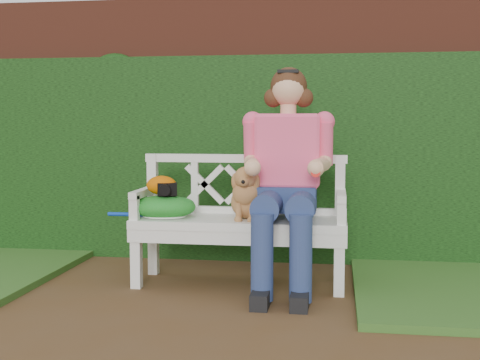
# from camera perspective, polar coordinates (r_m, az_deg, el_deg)

# --- Properties ---
(ground) EXTENTS (60.00, 60.00, 0.00)m
(ground) POSITION_cam_1_polar(r_m,az_deg,el_deg) (3.92, -6.29, -12.06)
(ground) COLOR brown
(brick_wall) EXTENTS (10.00, 0.30, 2.20)m
(brick_wall) POSITION_cam_1_polar(r_m,az_deg,el_deg) (5.60, -1.38, 4.58)
(brick_wall) COLOR brown
(brick_wall) RESTS_ON ground
(ivy_hedge) EXTENTS (10.00, 0.18, 1.70)m
(ivy_hedge) POSITION_cam_1_polar(r_m,az_deg,el_deg) (5.39, -1.78, 1.90)
(ivy_hedge) COLOR #226219
(ivy_hedge) RESTS_ON ground
(garden_bench) EXTENTS (1.63, 0.74, 0.48)m
(garden_bench) POSITION_cam_1_polar(r_m,az_deg,el_deg) (4.60, 0.00, -6.34)
(garden_bench) COLOR white
(garden_bench) RESTS_ON ground
(seated_woman) EXTENTS (0.68, 0.90, 1.58)m
(seated_woman) POSITION_cam_1_polar(r_m,az_deg,el_deg) (4.46, 4.22, 0.44)
(seated_woman) COLOR #DD464F
(seated_woman) RESTS_ON ground
(dog) EXTENTS (0.30, 0.38, 0.38)m
(dog) POSITION_cam_1_polar(r_m,az_deg,el_deg) (4.48, 0.64, -1.09)
(dog) COLOR #B2773A
(dog) RESTS_ON garden_bench
(tennis_racket) EXTENTS (0.62, 0.28, 0.03)m
(tennis_racket) POSITION_cam_1_polar(r_m,az_deg,el_deg) (4.62, -7.07, -3.11)
(tennis_racket) COLOR white
(tennis_racket) RESTS_ON garden_bench
(green_bag) EXTENTS (0.55, 0.48, 0.16)m
(green_bag) POSITION_cam_1_polar(r_m,az_deg,el_deg) (4.61, -6.82, -2.33)
(green_bag) COLOR #2C8C3A
(green_bag) RESTS_ON garden_bench
(camera_item) EXTENTS (0.16, 0.14, 0.09)m
(camera_item) POSITION_cam_1_polar(r_m,az_deg,el_deg) (4.58, -6.49, -0.80)
(camera_item) COLOR black
(camera_item) RESTS_ON green_bag
(baseball_glove) EXTENTS (0.25, 0.21, 0.14)m
(baseball_glove) POSITION_cam_1_polar(r_m,az_deg,el_deg) (4.61, -6.98, -0.47)
(baseball_glove) COLOR #C25702
(baseball_glove) RESTS_ON green_bag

